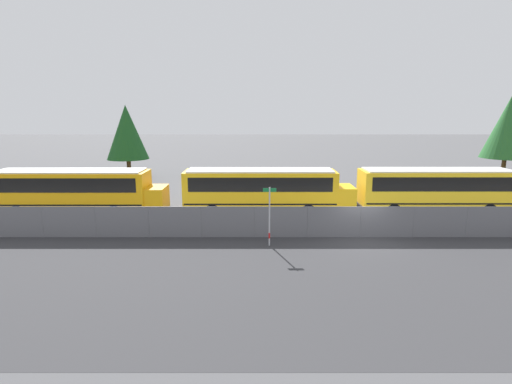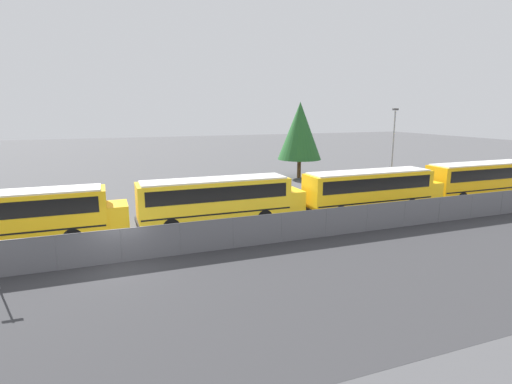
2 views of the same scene
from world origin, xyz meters
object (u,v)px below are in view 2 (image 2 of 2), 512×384
object	(u,v)px
school_bus_4	(371,188)
light_pole	(393,144)
school_bus_3	(219,197)
school_bus_5	(482,177)
tree_1	(300,131)
school_bus_2	(16,214)

from	to	relation	value
school_bus_4	light_pole	xyz separation A→B (m)	(8.82, 8.50, 2.39)
school_bus_3	light_pole	xyz separation A→B (m)	(20.57, 7.74, 2.39)
school_bus_4	school_bus_5	distance (m)	12.00
school_bus_4	tree_1	distance (m)	16.93
school_bus_2	light_pole	xyz separation A→B (m)	(32.48, 7.88, 2.39)
tree_1	light_pole	bearing A→B (deg)	-50.23
light_pole	school_bus_4	bearing A→B (deg)	-136.04
school_bus_2	tree_1	world-z (taller)	tree_1
tree_1	school_bus_4	bearing A→B (deg)	-97.71
school_bus_2	school_bus_3	xyz separation A→B (m)	(11.90, 0.14, 0.00)
school_bus_2	school_bus_5	distance (m)	35.65
school_bus_2	school_bus_4	xyz separation A→B (m)	(23.66, -0.63, 0.00)
school_bus_4	school_bus_2	bearing A→B (deg)	178.49
school_bus_2	light_pole	size ratio (longest dim) A/B	1.46
school_bus_4	light_pole	world-z (taller)	light_pole
school_bus_2	school_bus_4	distance (m)	23.67
school_bus_3	tree_1	size ratio (longest dim) A/B	1.33
school_bus_4	tree_1	world-z (taller)	tree_1
school_bus_4	school_bus_5	world-z (taller)	same
school_bus_2	school_bus_4	world-z (taller)	same
tree_1	school_bus_2	bearing A→B (deg)	-148.60
school_bus_3	light_pole	world-z (taller)	light_pole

